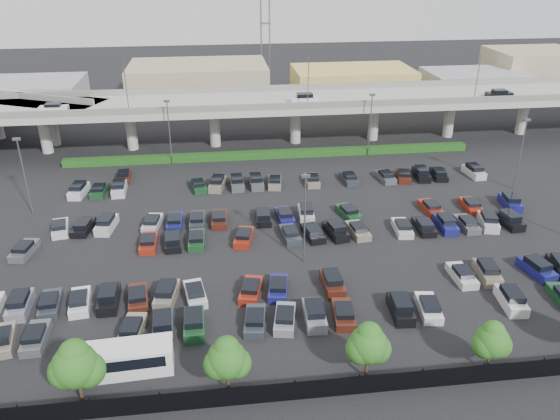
# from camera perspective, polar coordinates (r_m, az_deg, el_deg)

# --- Properties ---
(ground) EXTENTS (280.00, 280.00, 0.00)m
(ground) POSITION_cam_1_polar(r_m,az_deg,el_deg) (67.28, 1.41, -1.87)
(ground) COLOR black
(overpass) EXTENTS (150.00, 13.00, 15.80)m
(overpass) POSITION_cam_1_polar(r_m,az_deg,el_deg) (94.44, -1.53, 10.94)
(overpass) COLOR #9C9C94
(overpass) RESTS_ON ground
(hedge) EXTENTS (66.00, 1.60, 1.10)m
(hedge) POSITION_cam_1_polar(r_m,az_deg,el_deg) (89.77, -0.91, 5.84)
(hedge) COLOR #113B11
(hedge) RESTS_ON ground
(fence) EXTENTS (70.00, 0.10, 2.00)m
(fence) POSITION_cam_1_polar(r_m,az_deg,el_deg) (44.25, 6.86, -17.81)
(fence) COLOR black
(fence) RESTS_ON ground
(tree_row) EXTENTS (65.07, 3.66, 5.94)m
(tree_row) POSITION_cam_1_polar(r_m,az_deg,el_deg) (43.73, 7.58, -13.90)
(tree_row) COLOR #332316
(tree_row) RESTS_ON ground
(shuttle_bus) EXTENTS (7.82, 3.05, 2.47)m
(shuttle_bus) POSITION_cam_1_polar(r_m,az_deg,el_deg) (47.32, -15.88, -14.66)
(shuttle_bus) COLOR silver
(shuttle_bus) RESTS_ON ground
(parked_cars) EXTENTS (63.09, 41.59, 1.67)m
(parked_cars) POSITION_cam_1_polar(r_m,az_deg,el_deg) (63.52, 1.30, -3.03)
(parked_cars) COLOR navy
(parked_cars) RESTS_ON ground
(light_poles) EXTENTS (66.90, 48.38, 10.30)m
(light_poles) POSITION_cam_1_polar(r_m,az_deg,el_deg) (66.00, -2.34, 3.52)
(light_poles) COLOR #525258
(light_poles) RESTS_ON ground
(distant_buildings) EXTENTS (138.00, 24.00, 9.00)m
(distant_buildings) POSITION_cam_1_polar(r_m,az_deg,el_deg) (125.60, 2.98, 13.18)
(distant_buildings) COLOR gray
(distant_buildings) RESTS_ON ground
(comm_tower) EXTENTS (2.40, 2.40, 30.00)m
(comm_tower) POSITION_cam_1_polar(r_m,az_deg,el_deg) (134.40, -1.56, 19.18)
(comm_tower) COLOR #525258
(comm_tower) RESTS_ON ground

